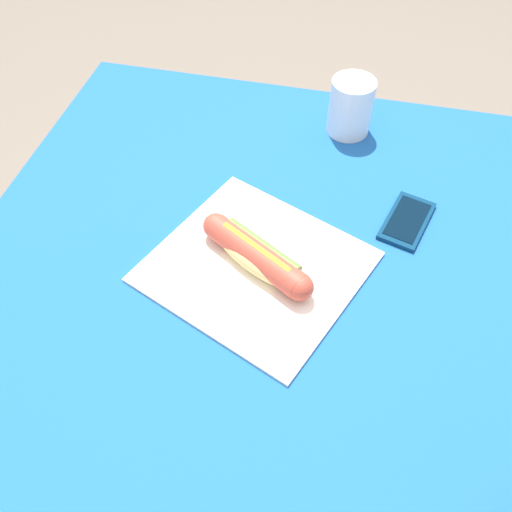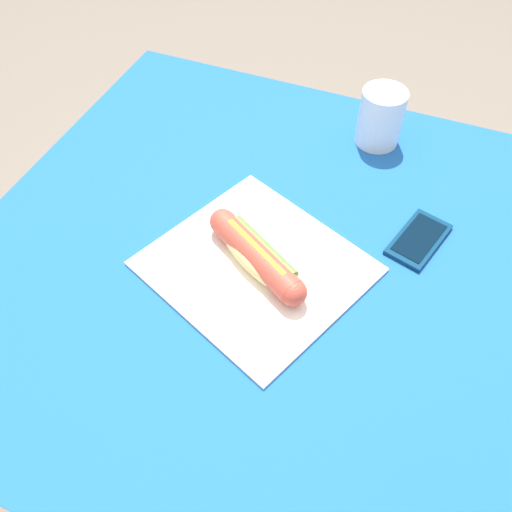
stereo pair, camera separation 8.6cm
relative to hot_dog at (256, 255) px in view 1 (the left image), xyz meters
The scene contains 6 objects.
ground_plane 0.77m from the hot_dog, 24.64° to the left, with size 6.00×6.00×0.00m, color #6B6056.
dining_table 0.17m from the hot_dog, 24.64° to the left, with size 1.09×0.96×0.74m.
paper_wrapper 0.03m from the hot_dog, 120.26° to the right, with size 0.31×0.29×0.01m, color white.
hot_dog is the anchor object (origin of this frame).
cell_phone 0.28m from the hot_dog, 33.79° to the left, with size 0.10×0.14×0.01m.
drinking_cup 0.40m from the hot_dog, 75.54° to the left, with size 0.08×0.08×0.11m, color white.
Camera 1 is at (0.06, -0.56, 1.44)m, focal length 38.50 mm.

